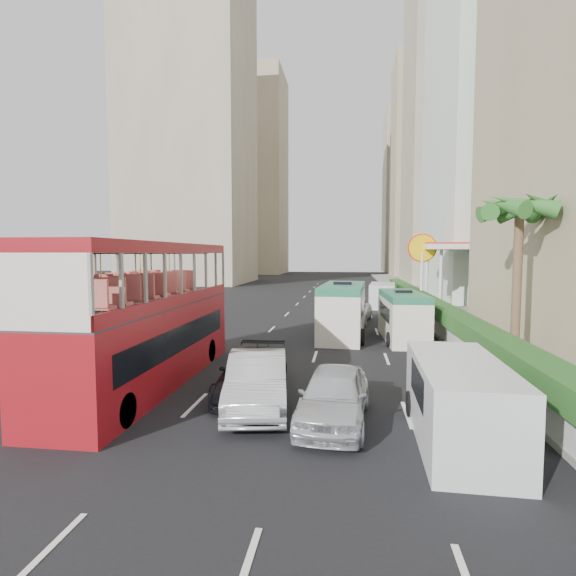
% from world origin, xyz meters
% --- Properties ---
extents(ground_plane, '(200.00, 200.00, 0.00)m').
position_xyz_m(ground_plane, '(0.00, 0.00, 0.00)').
color(ground_plane, black).
rests_on(ground_plane, ground).
extents(double_decker_bus, '(2.50, 11.00, 5.06)m').
position_xyz_m(double_decker_bus, '(-6.00, 0.00, 2.53)').
color(double_decker_bus, maroon).
rests_on(double_decker_bus, ground).
extents(car_silver_lane_a, '(2.49, 5.17, 1.64)m').
position_xyz_m(car_silver_lane_a, '(-1.65, -1.96, 0.00)').
color(car_silver_lane_a, silver).
rests_on(car_silver_lane_a, ground).
extents(car_silver_lane_b, '(2.17, 4.64, 1.54)m').
position_xyz_m(car_silver_lane_b, '(0.71, -2.87, 0.00)').
color(car_silver_lane_b, silver).
rests_on(car_silver_lane_b, ground).
extents(car_black, '(2.12, 4.91, 1.41)m').
position_xyz_m(car_black, '(-2.06, -0.73, 0.00)').
color(car_black, black).
rests_on(car_black, ground).
extents(van_asset, '(3.16, 5.62, 1.48)m').
position_xyz_m(van_asset, '(1.26, 15.57, 0.00)').
color(van_asset, silver).
rests_on(van_asset, ground).
extents(minibus_near, '(2.67, 6.81, 2.96)m').
position_xyz_m(minibus_near, '(0.77, 10.15, 1.48)').
color(minibus_near, silver).
rests_on(minibus_near, ground).
extents(minibus_far, '(2.24, 5.92, 2.58)m').
position_xyz_m(minibus_far, '(4.01, 9.62, 1.29)').
color(minibus_far, silver).
rests_on(minibus_far, ground).
extents(panel_van_near, '(2.16, 5.12, 2.03)m').
position_xyz_m(panel_van_near, '(3.82, -3.73, 1.01)').
color(panel_van_near, silver).
rests_on(panel_van_near, ground).
extents(panel_van_far, '(2.57, 5.34, 2.06)m').
position_xyz_m(panel_van_far, '(4.05, 24.74, 1.03)').
color(panel_van_far, silver).
rests_on(panel_van_far, ground).
extents(sidewalk, '(6.00, 120.00, 0.18)m').
position_xyz_m(sidewalk, '(9.00, 25.00, 0.09)').
color(sidewalk, '#99968C').
rests_on(sidewalk, ground).
extents(kerb_wall, '(0.30, 44.00, 1.00)m').
position_xyz_m(kerb_wall, '(6.20, 14.00, 0.68)').
color(kerb_wall, silver).
rests_on(kerb_wall, sidewalk).
extents(hedge, '(1.10, 44.00, 0.70)m').
position_xyz_m(hedge, '(6.20, 14.00, 1.53)').
color(hedge, '#2D6626').
rests_on(hedge, kerb_wall).
extents(palm_tree, '(0.36, 0.36, 6.40)m').
position_xyz_m(palm_tree, '(7.80, 4.00, 3.38)').
color(palm_tree, brown).
rests_on(palm_tree, sidewalk).
extents(shell_station, '(6.50, 8.00, 5.50)m').
position_xyz_m(shell_station, '(10.00, 23.00, 2.75)').
color(shell_station, silver).
rests_on(shell_station, ground).
extents(tower_stripe, '(16.00, 18.00, 58.00)m').
position_xyz_m(tower_stripe, '(18.00, 34.00, 29.00)').
color(tower_stripe, white).
rests_on(tower_stripe, ground).
extents(tower_mid, '(16.00, 16.00, 50.00)m').
position_xyz_m(tower_mid, '(18.00, 58.00, 25.00)').
color(tower_mid, '#B3A48D').
rests_on(tower_mid, ground).
extents(tower_far_a, '(14.00, 14.00, 44.00)m').
position_xyz_m(tower_far_a, '(17.00, 82.00, 22.00)').
color(tower_far_a, tan).
rests_on(tower_far_a, ground).
extents(tower_far_b, '(14.00, 14.00, 40.00)m').
position_xyz_m(tower_far_b, '(17.00, 104.00, 20.00)').
color(tower_far_b, '#B3A48D').
rests_on(tower_far_b, ground).
extents(tower_left_a, '(18.00, 18.00, 52.00)m').
position_xyz_m(tower_left_a, '(-24.00, 55.00, 26.00)').
color(tower_left_a, '#B3A48D').
rests_on(tower_left_a, ground).
extents(tower_left_b, '(16.00, 16.00, 46.00)m').
position_xyz_m(tower_left_b, '(-22.00, 90.00, 23.00)').
color(tower_left_b, tan).
rests_on(tower_left_b, ground).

